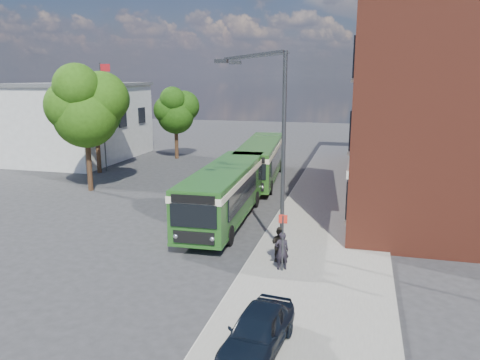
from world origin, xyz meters
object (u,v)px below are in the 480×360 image
(bus_front, at_px, (225,188))
(bus_rear, at_px, (261,157))
(street_lamp, at_px, (275,150))
(parked_car, at_px, (258,331))

(bus_front, height_order, bus_rear, same)
(street_lamp, bearing_deg, bus_rear, 104.38)
(bus_rear, relative_size, parked_car, 3.42)
(bus_rear, height_order, parked_car, bus_rear)
(bus_front, distance_m, bus_rear, 10.54)
(street_lamp, bearing_deg, bus_front, 129.81)
(parked_car, bearing_deg, bus_rear, 108.51)
(bus_front, distance_m, parked_car, 13.21)
(street_lamp, distance_m, bus_front, 6.29)
(street_lamp, relative_size, parked_car, 2.43)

